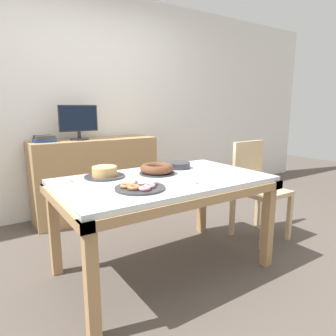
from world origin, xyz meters
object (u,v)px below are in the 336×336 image
computer_monitor (79,123)px  book_stack (44,139)px  pastry_platter (140,187)px  cake_chocolate_round (105,173)px  cake_golden_bundt (157,169)px  tealight_right_edge (195,182)px  chair (256,185)px  tealight_near_front (235,175)px  tealight_near_cakes (70,181)px  plate_stack (178,165)px

computer_monitor → book_stack: 0.40m
book_stack → pastry_platter: (0.23, -1.64, -0.18)m
book_stack → cake_chocolate_round: bearing=-81.7°
computer_monitor → cake_golden_bundt: size_ratio=1.50×
cake_golden_bundt → tealight_right_edge: cake_golden_bundt is taller
computer_monitor → cake_golden_bundt: computer_monitor is taller
chair → tealight_near_front: (-0.62, -0.30, 0.23)m
book_stack → cake_chocolate_round: (0.17, -1.19, -0.16)m
cake_chocolate_round → tealight_near_front: cake_chocolate_round is taller
cake_chocolate_round → tealight_near_cakes: 0.27m
computer_monitor → cake_golden_bundt: bearing=-81.6°
cake_chocolate_round → pastry_platter: (0.06, -0.45, -0.02)m
cake_chocolate_round → tealight_right_edge: 0.70m
plate_stack → tealight_right_edge: 0.55m
book_stack → tealight_right_edge: (0.62, -1.73, -0.19)m
cake_golden_bundt → pastry_platter: cake_golden_bundt is taller
pastry_platter → tealight_right_edge: size_ratio=8.16×
pastry_platter → plate_stack: bearing=34.7°
plate_stack → pastry_platter: bearing=-145.3°
cake_golden_bundt → tealight_near_cakes: bearing=170.7°
cake_chocolate_round → plate_stack: 0.67m
tealight_near_front → tealight_near_cakes: same height
chair → tealight_near_cakes: 1.76m
computer_monitor → pastry_platter: computer_monitor is taller
computer_monitor → book_stack: size_ratio=1.91×
pastry_platter → plate_stack: size_ratio=1.55×
computer_monitor → cake_golden_bundt: 1.37m
pastry_platter → tealight_near_front: (0.79, -0.07, -0.00)m
pastry_platter → cake_chocolate_round: bearing=97.4°
chair → tealight_near_front: size_ratio=23.50×
book_stack → cake_golden_bundt: book_stack is taller
chair → pastry_platter: size_ratio=2.88×
tealight_near_cakes → plate_stack: bearing=-0.6°
pastry_platter → tealight_right_edge: pastry_platter is taller
pastry_platter → tealight_near_front: pastry_platter is taller
chair → book_stack: size_ratio=4.24×
computer_monitor → book_stack: bearing=179.8°
pastry_platter → plate_stack: plate_stack is taller
computer_monitor → book_stack: computer_monitor is taller
book_stack → tealight_near_cakes: book_stack is taller
plate_stack → tealight_right_edge: size_ratio=5.25×
plate_stack → tealight_near_cakes: 0.93m
book_stack → plate_stack: (0.84, -1.22, -0.17)m
tealight_near_front → computer_monitor: bearing=110.8°
book_stack → tealight_near_front: book_stack is taller
cake_chocolate_round → plate_stack: bearing=-2.3°
cake_golden_bundt → pastry_platter: 0.46m
cake_golden_bundt → cake_chocolate_round: bearing=162.3°
tealight_near_front → book_stack: bearing=120.7°
computer_monitor → tealight_near_cakes: size_ratio=10.60×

